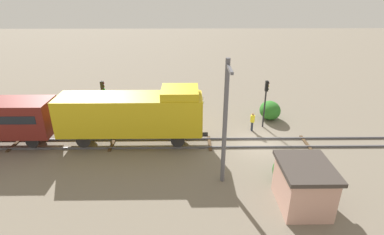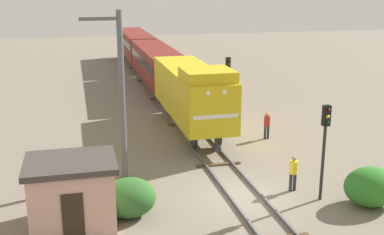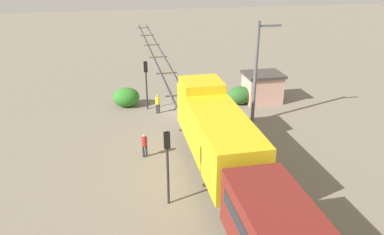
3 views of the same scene
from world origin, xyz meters
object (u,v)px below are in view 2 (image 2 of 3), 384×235
locomotive (192,91)px  passenger_car_leading (157,62)px  worker_by_signal (267,123)px  traffic_signal_mid (228,76)px  worker_near_track (293,171)px  catenary_mast (121,92)px  passenger_car_trailing (136,44)px  traffic_signal_near (325,135)px  relay_hut (72,192)px

locomotive → passenger_car_leading: (0.00, 13.34, -0.25)m
passenger_car_leading → worker_by_signal: passenger_car_leading is taller
traffic_signal_mid → worker_near_track: size_ratio=2.54×
passenger_car_leading → catenary_mast: bearing=-104.3°
locomotive → catenary_mast: (-5.06, -6.53, 1.57)m
passenger_car_trailing → traffic_signal_mid: traffic_signal_mid is taller
traffic_signal_near → relay_hut: size_ratio=1.24×
passenger_car_leading → traffic_signal_near: bearing=-82.5°
locomotive → catenary_mast: catenary_mast is taller
locomotive → traffic_signal_mid: (3.40, 3.15, 0.23)m
traffic_signal_near → worker_near_track: traffic_signal_near is taller
catenary_mast → relay_hut: catenary_mast is taller
passenger_car_trailing → catenary_mast: size_ratio=1.71×
passenger_car_leading → traffic_signal_near: (3.20, -24.45, 0.48)m
catenary_mast → passenger_car_trailing: bearing=81.6°
traffic_signal_near → catenary_mast: 9.54m
passenger_car_trailing → relay_hut: bearing=-100.9°
traffic_signal_near → relay_hut: traffic_signal_near is taller
catenary_mast → worker_near_track: bearing=-24.6°
traffic_signal_near → worker_near_track: (-0.80, 1.17, -2.01)m
traffic_signal_near → worker_near_track: size_ratio=2.55×
traffic_signal_mid → relay_hut: bearing=-127.8°
traffic_signal_mid → worker_near_track: (-1.00, -13.09, -2.00)m
locomotive → traffic_signal_mid: 4.64m
relay_hut → passenger_car_trailing: bearing=79.1°
worker_by_signal → catenary_mast: size_ratio=0.21×
worker_near_track → relay_hut: size_ratio=0.49×
traffic_signal_near → worker_by_signal: size_ratio=2.55×
locomotive → traffic_signal_mid: locomotive is taller
locomotive → traffic_signal_near: size_ratio=2.67×
locomotive → worker_near_track: (2.40, -9.95, -1.78)m
traffic_signal_near → worker_by_signal: 9.03m
passenger_car_trailing → locomotive: bearing=-90.0°
locomotive → relay_hut: (-7.50, -10.88, -1.38)m
traffic_signal_near → traffic_signal_mid: (0.20, 14.26, -0.01)m
passenger_car_trailing → worker_by_signal: 30.63m
locomotive → worker_near_track: locomotive is taller
worker_by_signal → relay_hut: bearing=-58.5°
worker_by_signal → locomotive: bearing=-124.0°
traffic_signal_mid → relay_hut: (-10.90, -14.03, -1.61)m
locomotive → worker_near_track: size_ratio=6.82×
worker_near_track → traffic_signal_mid: bearing=-63.6°
passenger_car_trailing → catenary_mast: bearing=-98.4°
worker_by_signal → catenary_mast: bearing=-70.4°
locomotive → passenger_car_trailing: size_ratio=0.83×
passenger_car_leading → worker_near_track: (2.40, -23.28, -1.53)m
catenary_mast → relay_hut: size_ratio=2.34×
passenger_car_leading → passenger_car_trailing: 14.60m
traffic_signal_mid → catenary_mast: (-8.46, -9.68, 1.34)m
traffic_signal_near → worker_by_signal: traffic_signal_near is taller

